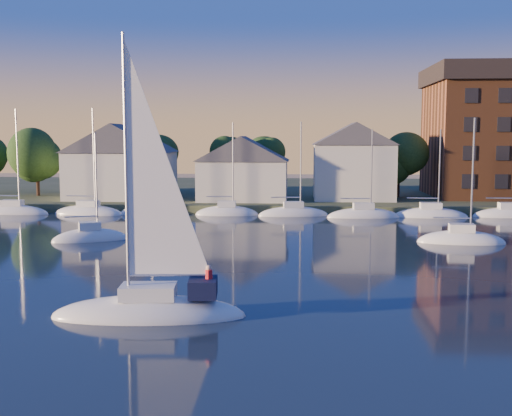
# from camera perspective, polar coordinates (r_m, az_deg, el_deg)

# --- Properties ---
(ground) EXTENTS (260.00, 260.00, 0.00)m
(ground) POSITION_cam_1_polar(r_m,az_deg,el_deg) (25.51, 1.27, -14.44)
(ground) COLOR black
(ground) RESTS_ON ground
(shoreline_land) EXTENTS (160.00, 50.00, 2.00)m
(shoreline_land) POSITION_cam_1_polar(r_m,az_deg,el_deg) (99.23, 3.22, 1.15)
(shoreline_land) COLOR #344226
(shoreline_land) RESTS_ON ground
(wooden_dock) EXTENTS (120.00, 3.00, 1.00)m
(wooden_dock) POSITION_cam_1_polar(r_m,az_deg,el_deg) (76.36, 3.02, -0.43)
(wooden_dock) COLOR brown
(wooden_dock) RESTS_ON ground
(clubhouse_west) EXTENTS (13.65, 9.45, 9.64)m
(clubhouse_west) POSITION_cam_1_polar(r_m,az_deg,el_deg) (85.06, -11.92, 4.15)
(clubhouse_west) COLOR beige
(clubhouse_west) RESTS_ON shoreline_land
(clubhouse_centre) EXTENTS (11.55, 8.40, 8.08)m
(clubhouse_centre) POSITION_cam_1_polar(r_m,az_deg,el_deg) (81.22, -1.15, 3.63)
(clubhouse_centre) COLOR beige
(clubhouse_centre) RESTS_ON shoreline_land
(clubhouse_east) EXTENTS (10.50, 8.40, 9.80)m
(clubhouse_east) POSITION_cam_1_polar(r_m,az_deg,el_deg) (83.16, 8.65, 4.22)
(clubhouse_east) COLOR beige
(clubhouse_east) RESTS_ON shoreline_land
(tree_line) EXTENTS (93.40, 5.40, 8.90)m
(tree_line) POSITION_cam_1_polar(r_m,az_deg,el_deg) (86.84, 4.48, 5.14)
(tree_line) COLOR #352118
(tree_line) RESTS_ON shoreline_land
(moored_fleet) EXTENTS (79.50, 2.40, 12.05)m
(moored_fleet) POSITION_cam_1_polar(r_m,az_deg,el_deg) (73.54, -0.12, -0.60)
(moored_fleet) COLOR silver
(moored_fleet) RESTS_ON ground
(hero_sailboat) EXTENTS (10.06, 4.00, 15.15)m
(hero_sailboat) POSITION_cam_1_polar(r_m,az_deg,el_deg) (33.07, -9.27, -8.49)
(hero_sailboat) COLOR silver
(hero_sailboat) RESTS_ON ground
(drifting_sailboat_left) EXTENTS (6.86, 4.59, 10.47)m
(drifting_sailboat_left) POSITION_cam_1_polar(r_m,az_deg,el_deg) (57.83, -14.52, -2.73)
(drifting_sailboat_left) COLOR silver
(drifting_sailboat_left) RESTS_ON ground
(drifting_sailboat_right) EXTENTS (7.59, 3.20, 11.70)m
(drifting_sailboat_right) POSITION_cam_1_polar(r_m,az_deg,el_deg) (57.50, 17.77, -2.89)
(drifting_sailboat_right) COLOR silver
(drifting_sailboat_right) RESTS_ON ground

